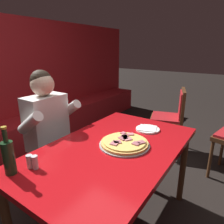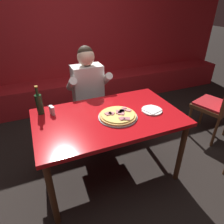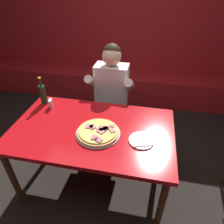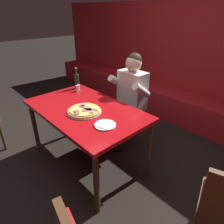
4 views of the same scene
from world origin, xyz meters
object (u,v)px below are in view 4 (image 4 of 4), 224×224
Objects in this scene: beer_bottle at (77,81)px; shaker_oregano at (77,89)px; plate_white_paper at (105,125)px; shaker_parmesan at (79,88)px; main_dining_table at (85,114)px; pizza at (84,111)px; diner_seated_blue_shirt at (128,97)px.

beer_bottle is 3.40× the size of shaker_oregano.
plate_white_paper is 1.01m from shaker_parmesan.
main_dining_table is at bearing -26.77° from beer_bottle.
plate_white_paper is at bearing -3.07° from pizza.
pizza is at bearing -39.52° from main_dining_table.
plate_white_paper is at bearing -10.16° from main_dining_table.
shaker_oregano reaches higher than pizza.
shaker_oregano reaches higher than main_dining_table.
shaker_parmesan is at bearing 109.20° from shaker_oregano.
shaker_parmesan is 0.04m from shaker_oregano.
main_dining_table is 16.57× the size of shaker_parmesan.
shaker_parmesan reaches higher than plate_white_paper.
main_dining_table is 0.58m from shaker_parmesan.
beer_bottle is at bearing 144.74° from shaker_oregano.
beer_bottle is 0.15m from shaker_oregano.
beer_bottle is at bearing -148.21° from diner_seated_blue_shirt.
diner_seated_blue_shirt reaches higher than shaker_parmesan.
shaker_parmesan is at bearing -140.91° from diner_seated_blue_shirt.
pizza is 0.37m from plate_white_paper.
plate_white_paper reaches higher than main_dining_table.
plate_white_paper is at bearing -61.26° from diner_seated_blue_shirt.
pizza is 1.81× the size of plate_white_paper.
plate_white_paper is (0.44, -0.08, 0.09)m from main_dining_table.
shaker_parmesan is at bearing -23.45° from beer_bottle.
beer_bottle is at bearing 151.69° from pizza.
shaker_oregano is at bearing -138.03° from diner_seated_blue_shirt.
beer_bottle reaches higher than plate_white_paper.
shaker_oregano is at bearing -70.80° from shaker_parmesan.
pizza reaches higher than main_dining_table.
shaker_parmesan is (-0.95, 0.34, 0.03)m from plate_white_paper.
beer_bottle is (-0.60, 0.30, 0.19)m from main_dining_table.
beer_bottle reaches higher than main_dining_table.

